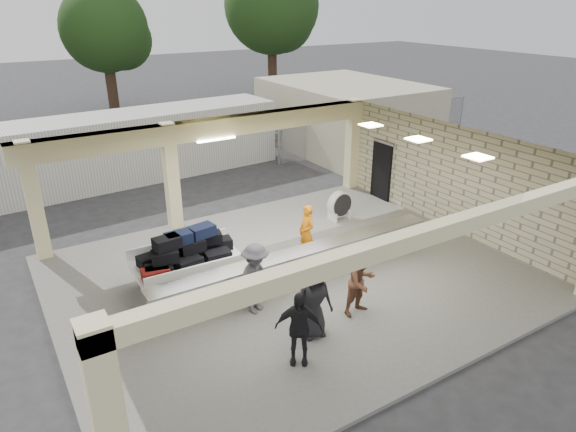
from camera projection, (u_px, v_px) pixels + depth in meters
ground at (291, 278)px, 13.97m from camera, size 120.00×120.00×0.00m
pavilion at (285, 223)px, 14.06m from camera, size 12.01×10.00×3.55m
baggage_counter at (301, 267)px, 13.34m from camera, size 8.20×0.58×0.98m
luggage_cart at (186, 256)px, 13.02m from camera, size 2.79×1.78×1.60m
drum_fan at (340, 204)px, 17.30m from camera, size 0.89×0.48×0.97m
baggage_handler at (307, 232)px, 14.59m from camera, size 0.32×0.58×1.60m
passenger_a at (361, 282)px, 11.99m from camera, size 0.83×0.42×1.65m
passenger_b at (298, 328)px, 10.33m from camera, size 0.99×0.83×1.64m
passenger_c at (256, 278)px, 12.01m from camera, size 1.21×0.82×1.78m
passenger_d at (313, 300)px, 11.16m from camera, size 0.91×0.46×1.78m
car_white_a at (307, 123)px, 27.80m from camera, size 5.75×3.66×1.52m
car_white_b at (322, 114)px, 29.98m from camera, size 5.22×3.61×1.55m
car_dark at (255, 118)px, 29.59m from camera, size 4.21×2.65×1.32m
container_white at (131, 146)px, 21.21m from camera, size 12.80×3.29×2.75m
fence at (381, 126)px, 25.92m from camera, size 12.06×0.06×2.03m
tree_mid at (109, 32)px, 33.58m from camera, size 6.00×5.60×8.00m
tree_right at (274, 10)px, 38.13m from camera, size 7.20×7.00×10.00m
adjacent_building at (345, 115)px, 25.76m from camera, size 6.00×8.00×3.20m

